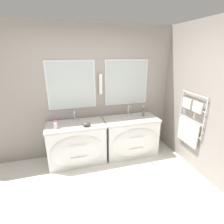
% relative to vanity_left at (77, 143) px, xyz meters
% --- Properties ---
extents(ground_plane, '(16.00, 16.00, 0.00)m').
position_rel_vanity_left_xyz_m(ground_plane, '(0.24, -1.39, -0.40)').
color(ground_plane, silver).
extents(wall_back, '(5.29, 0.15, 2.60)m').
position_rel_vanity_left_xyz_m(wall_back, '(0.25, 0.38, 0.90)').
color(wall_back, gray).
rests_on(wall_back, ground_plane).
extents(wall_right, '(0.13, 3.60, 2.60)m').
position_rel_vanity_left_xyz_m(wall_right, '(2.11, -0.60, 0.88)').
color(wall_right, gray).
rests_on(wall_right, ground_plane).
extents(vanity_left, '(1.11, 0.65, 0.79)m').
position_rel_vanity_left_xyz_m(vanity_left, '(0.00, 0.00, 0.00)').
color(vanity_left, white).
rests_on(vanity_left, ground_plane).
extents(vanity_right, '(1.11, 0.65, 0.79)m').
position_rel_vanity_left_xyz_m(vanity_right, '(1.12, 0.00, 0.00)').
color(vanity_right, white).
rests_on(vanity_right, ground_plane).
extents(faucet_left, '(0.17, 0.14, 0.24)m').
position_rel_vanity_left_xyz_m(faucet_left, '(0.00, 0.17, 0.51)').
color(faucet_left, silver).
rests_on(faucet_left, vanity_left).
extents(faucet_right, '(0.17, 0.14, 0.24)m').
position_rel_vanity_left_xyz_m(faucet_right, '(1.12, 0.17, 0.51)').
color(faucet_right, silver).
rests_on(faucet_right, vanity_right).
extents(toiletry_bottle, '(0.06, 0.06, 0.15)m').
position_rel_vanity_left_xyz_m(toiletry_bottle, '(-0.35, -0.06, 0.46)').
color(toiletry_bottle, silver).
rests_on(toiletry_bottle, vanity_left).
extents(amenity_bowl, '(0.15, 0.15, 0.09)m').
position_rel_vanity_left_xyz_m(amenity_bowl, '(0.19, -0.11, 0.43)').
color(amenity_bowl, '#4C4742').
rests_on(amenity_bowl, vanity_left).
extents(flower_vase, '(0.04, 0.04, 0.23)m').
position_rel_vanity_left_xyz_m(flower_vase, '(1.43, 0.09, 0.48)').
color(flower_vase, teal).
rests_on(flower_vase, vanity_right).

